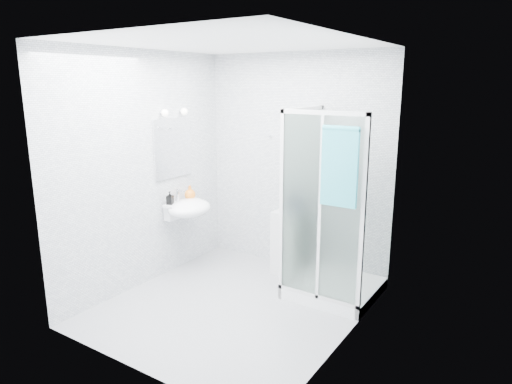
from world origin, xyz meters
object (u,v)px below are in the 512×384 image
Objects in this scene: hand_towel at (340,165)px; shampoo_bottle_b at (295,201)px; storage_cabinet at (288,243)px; soap_dispenser_orange at (190,192)px; wall_basin at (188,208)px; shower_enclosure at (326,255)px; shampoo_bottle_a at (284,198)px; soap_dispenser_black at (170,198)px.

hand_towel is 1.25m from shampoo_bottle_b.
shampoo_bottle_b is (0.07, 0.01, 0.52)m from storage_cabinet.
soap_dispenser_orange is at bearing 173.48° from hand_towel.
shower_enclosure is at bearing 10.81° from wall_basin.
wall_basin is 1.27m from storage_cabinet.
shower_enclosure reaches higher than hand_towel.
wall_basin is at bearing -59.48° from soap_dispenser_orange.
hand_towel is at bearing -34.36° from storage_cabinet.
shampoo_bottle_a is at bearing 32.15° from wall_basin.
shampoo_bottle_b is 1.46m from soap_dispenser_black.
shampoo_bottle_a reaches higher than soap_dispenser_black.
hand_towel is at bearing -2.51° from wall_basin.
shower_enclosure reaches higher than soap_dispenser_orange.
storage_cabinet is 5.02× the size of soap_dispenser_black.
shower_enclosure is 1.91m from soap_dispenser_black.
storage_cabinet is at bearing -7.30° from shampoo_bottle_a.
shampoo_bottle_a is 1.71× the size of soap_dispenser_orange.
shampoo_bottle_a reaches higher than wall_basin.
hand_towel is 2.89× the size of shampoo_bottle_b.
shampoo_bottle_b is (-0.55, 0.30, 0.45)m from shower_enclosure.
shampoo_bottle_b reaches higher than soap_dispenser_black.
wall_basin is 0.75× the size of hand_towel.
hand_towel reaches higher than soap_dispenser_black.
storage_cabinet is 2.61× the size of shampoo_bottle_a.
shampoo_bottle_b is (0.14, 0.01, -0.02)m from shampoo_bottle_a.
shampoo_bottle_a reaches higher than soap_dispenser_orange.
hand_towel is 4.85× the size of soap_dispenser_black.
soap_dispenser_orange reaches higher than soap_dispenser_black.
shampoo_bottle_b is at bearing 15.01° from storage_cabinet.
storage_cabinet is at bearing 30.04° from wall_basin.
shampoo_bottle_a is 1.93× the size of soap_dispenser_black.
shampoo_bottle_a is at bearing -177.63° from shampoo_bottle_b.
wall_basin is 3.64× the size of soap_dispenser_black.
shampoo_bottle_a is (-0.97, 0.70, -0.60)m from hand_towel.
storage_cabinet is (1.04, 0.60, -0.41)m from wall_basin.
soap_dispenser_black is at bearing -96.98° from soap_dispenser_orange.
storage_cabinet is 0.54m from shampoo_bottle_a.
soap_dispenser_black is (-1.10, -0.77, 0.02)m from shampoo_bottle_a.
storage_cabinet is 1.34m from soap_dispenser_orange.
wall_basin is 2.17× the size of shampoo_bottle_b.
shampoo_bottle_a is at bearing 23.71° from soap_dispenser_orange.
shampoo_bottle_a reaches higher than storage_cabinet.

